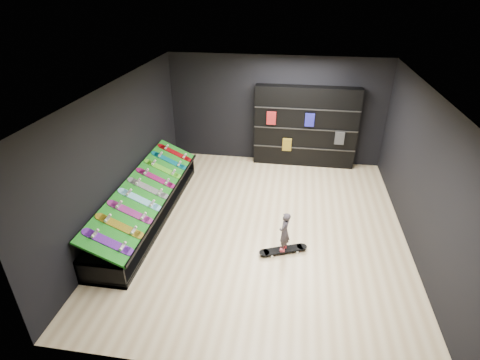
# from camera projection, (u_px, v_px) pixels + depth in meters

# --- Properties ---
(floor) EXTENTS (6.00, 7.00, 0.01)m
(floor) POSITION_uv_depth(u_px,v_px,m) (261.00, 226.00, 8.14)
(floor) COLOR beige
(floor) RESTS_ON ground
(ceiling) EXTENTS (6.00, 7.00, 0.01)m
(ceiling) POSITION_uv_depth(u_px,v_px,m) (266.00, 89.00, 6.71)
(ceiling) COLOR white
(ceiling) RESTS_ON ground
(wall_back) EXTENTS (6.00, 0.02, 3.00)m
(wall_back) POSITION_uv_depth(u_px,v_px,m) (276.00, 110.00, 10.47)
(wall_back) COLOR black
(wall_back) RESTS_ON ground
(wall_front) EXTENTS (6.00, 0.02, 3.00)m
(wall_front) POSITION_uv_depth(u_px,v_px,m) (234.00, 294.00, 4.38)
(wall_front) COLOR black
(wall_front) RESTS_ON ground
(wall_left) EXTENTS (0.02, 7.00, 3.00)m
(wall_left) POSITION_uv_depth(u_px,v_px,m) (121.00, 155.00, 7.83)
(wall_left) COLOR black
(wall_left) RESTS_ON ground
(wall_right) EXTENTS (0.02, 7.00, 3.00)m
(wall_right) POSITION_uv_depth(u_px,v_px,m) (422.00, 175.00, 7.02)
(wall_right) COLOR black
(wall_right) RESTS_ON ground
(display_rack) EXTENTS (0.90, 4.50, 0.50)m
(display_rack) POSITION_uv_depth(u_px,v_px,m) (148.00, 207.00, 8.36)
(display_rack) COLOR black
(display_rack) RESTS_ON ground
(turf_ramp) EXTENTS (0.92, 4.50, 0.46)m
(turf_ramp) POSITION_uv_depth(u_px,v_px,m) (148.00, 189.00, 8.14)
(turf_ramp) COLOR #0F6210
(turf_ramp) RESTS_ON display_rack
(back_shelving) EXTENTS (2.81, 0.33, 2.25)m
(back_shelving) POSITION_uv_depth(u_px,v_px,m) (305.00, 127.00, 10.37)
(back_shelving) COLOR black
(back_shelving) RESTS_ON ground
(floor_skateboard) EXTENTS (0.99, 0.58, 0.09)m
(floor_skateboard) POSITION_uv_depth(u_px,v_px,m) (283.00, 251.00, 7.33)
(floor_skateboard) COLOR black
(floor_skateboard) RESTS_ON ground
(child) EXTENTS (0.19, 0.22, 0.50)m
(child) POSITION_uv_depth(u_px,v_px,m) (284.00, 239.00, 7.19)
(child) COLOR black
(child) RESTS_ON floor_skateboard
(display_board_0) EXTENTS (0.93, 0.22, 0.50)m
(display_board_0) POSITION_uv_depth(u_px,v_px,m) (108.00, 242.00, 6.47)
(display_board_0) COLOR purple
(display_board_0) RESTS_ON turf_ramp
(display_board_1) EXTENTS (0.93, 0.22, 0.50)m
(display_board_1) POSITION_uv_depth(u_px,v_px,m) (120.00, 226.00, 6.88)
(display_board_1) COLOR yellow
(display_board_1) RESTS_ON turf_ramp
(display_board_2) EXTENTS (0.93, 0.22, 0.50)m
(display_board_2) POSITION_uv_depth(u_px,v_px,m) (130.00, 212.00, 7.29)
(display_board_2) COLOR #2626BF
(display_board_2) RESTS_ON turf_ramp
(display_board_3) EXTENTS (0.93, 0.22, 0.50)m
(display_board_3) POSITION_uv_depth(u_px,v_px,m) (140.00, 199.00, 7.71)
(display_board_3) COLOR #0CB2E5
(display_board_3) RESTS_ON turf_ramp
(display_board_4) EXTENTS (0.93, 0.22, 0.50)m
(display_board_4) POSITION_uv_depth(u_px,v_px,m) (148.00, 188.00, 8.12)
(display_board_4) COLOR black
(display_board_4) RESTS_ON turf_ramp
(display_board_5) EXTENTS (0.93, 0.22, 0.50)m
(display_board_5) POSITION_uv_depth(u_px,v_px,m) (156.00, 178.00, 8.53)
(display_board_5) COLOR #E5198C
(display_board_5) RESTS_ON turf_ramp
(display_board_6) EXTENTS (0.93, 0.22, 0.50)m
(display_board_6) POSITION_uv_depth(u_px,v_px,m) (163.00, 169.00, 8.95)
(display_board_6) COLOR green
(display_board_6) RESTS_ON turf_ramp
(display_board_7) EXTENTS (0.93, 0.22, 0.50)m
(display_board_7) POSITION_uv_depth(u_px,v_px,m) (169.00, 160.00, 9.36)
(display_board_7) COLOR #0C8C99
(display_board_7) RESTS_ON turf_ramp
(display_board_8) EXTENTS (0.93, 0.22, 0.50)m
(display_board_8) POSITION_uv_depth(u_px,v_px,m) (175.00, 153.00, 9.77)
(display_board_8) COLOR red
(display_board_8) RESTS_ON turf_ramp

